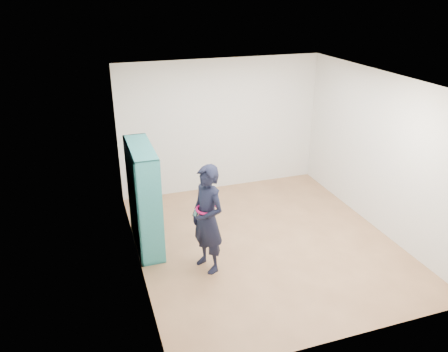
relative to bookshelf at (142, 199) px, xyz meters
name	(u,v)px	position (x,y,z in m)	size (l,w,h in m)	color
floor	(264,242)	(1.84, -0.54, -0.81)	(4.50, 4.50, 0.00)	#885E3E
ceiling	(271,81)	(1.84, -0.54, 1.79)	(4.50, 4.50, 0.00)	white
wall_left	(134,185)	(-0.16, -0.54, 0.49)	(0.02, 4.50, 2.60)	silver
wall_right	(380,153)	(3.84, -0.54, 0.49)	(0.02, 4.50, 2.60)	silver
wall_back	(221,126)	(1.84, 1.71, 0.49)	(4.00, 0.02, 2.60)	silver
wall_front	(353,245)	(1.84, -2.79, 0.49)	(4.00, 0.02, 2.60)	silver
bookshelf	(142,199)	(0.00, 0.00, 0.00)	(0.36, 1.24, 1.66)	teal
person	(208,219)	(0.78, -0.92, 0.00)	(0.58, 0.69, 1.61)	black
smartphone	(195,213)	(0.61, -0.89, 0.11)	(0.04, 0.09, 0.12)	silver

